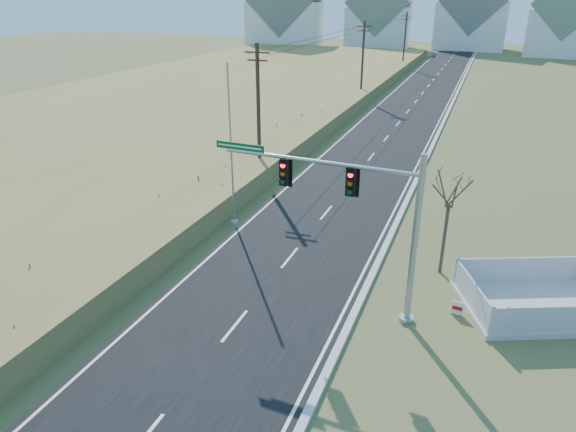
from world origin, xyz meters
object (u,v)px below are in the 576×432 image
(traffic_signal_mast, at_px, (368,215))
(open_sign, at_px, (457,308))
(flagpole, at_px, (232,164))
(bare_tree, at_px, (451,189))
(fence_enclosure, at_px, (538,303))

(traffic_signal_mast, relative_size, open_sign, 14.34)
(flagpole, bearing_deg, bare_tree, -7.49)
(traffic_signal_mast, relative_size, fence_enclosure, 1.22)
(traffic_signal_mast, xyz_separation_m, fence_enclosure, (6.74, 2.72, -3.98))
(fence_enclosure, xyz_separation_m, open_sign, (-3.06, -1.66, 0.05))
(traffic_signal_mast, height_order, fence_enclosure, traffic_signal_mast)
(bare_tree, bearing_deg, flagpole, 172.51)
(open_sign, height_order, bare_tree, bare_tree)
(open_sign, bearing_deg, bare_tree, 113.18)
(fence_enclosure, xyz_separation_m, flagpole, (-15.48, 3.15, 3.25))
(flagpole, bearing_deg, fence_enclosure, -11.49)
(traffic_signal_mast, height_order, bare_tree, traffic_signal_mast)
(open_sign, bearing_deg, traffic_signal_mast, -157.60)
(open_sign, distance_m, flagpole, 13.70)
(bare_tree, bearing_deg, fence_enclosure, -22.06)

